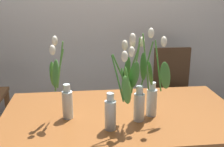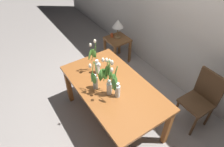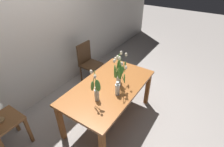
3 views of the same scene
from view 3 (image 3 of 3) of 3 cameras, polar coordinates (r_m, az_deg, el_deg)
ground_plane at (r=3.23m, az=-0.91°, el=-14.57°), size 18.00×18.00×0.00m
room_wall_rear at (r=3.40m, az=-23.19°, el=12.96°), size 9.00×0.10×2.70m
dining_table at (r=2.78m, az=-1.03°, el=-5.66°), size 1.60×0.90×0.74m
tulip_vase_0 at (r=2.58m, az=2.09°, el=-0.29°), size 0.23×0.21×0.59m
tulip_vase_1 at (r=2.48m, az=2.33°, el=-3.65°), size 0.17×0.19×0.50m
tulip_vase_2 at (r=2.35m, az=-5.34°, el=-5.88°), size 0.14×0.18×0.53m
tulip_vase_3 at (r=2.70m, az=2.54°, el=0.35°), size 0.20×0.16×0.54m
dining_chair at (r=3.86m, az=-7.99°, el=4.17°), size 0.41×0.41×0.93m
side_table at (r=2.98m, az=-32.00°, el=-14.57°), size 0.44×0.44×0.55m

